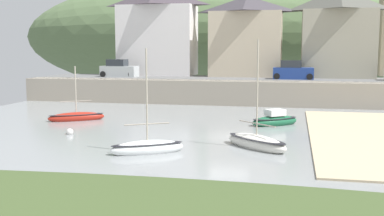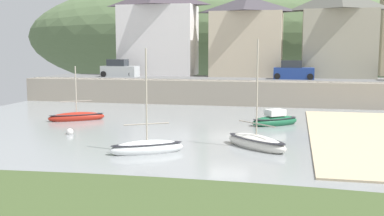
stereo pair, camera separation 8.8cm
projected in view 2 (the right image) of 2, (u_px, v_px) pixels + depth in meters
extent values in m
cube|color=gray|center=(229.00, 137.00, 30.12)|extent=(48.00, 40.00, 0.06)
cube|color=gray|center=(253.00, 93.00, 46.43)|extent=(48.00, 2.40, 2.40)
cube|color=#606060|center=(256.00, 79.00, 49.87)|extent=(48.00, 9.00, 0.10)
ellipsoid|color=#566D45|center=(242.00, 37.00, 83.76)|extent=(80.00, 44.00, 21.65)
cube|color=white|center=(158.00, 41.00, 56.27)|extent=(8.87, 4.76, 8.17)
cube|color=beige|center=(247.00, 44.00, 54.08)|extent=(7.94, 5.70, 7.24)
pyramid|color=#3F3A40|center=(247.00, 4.00, 53.50)|extent=(8.24, 6.00, 1.83)
cube|color=#A29D87|center=(338.00, 44.00, 51.94)|extent=(7.65, 5.89, 7.31)
ellipsoid|color=white|center=(147.00, 148.00, 25.49)|extent=(4.00, 2.91, 0.91)
ellipsoid|color=black|center=(147.00, 144.00, 25.46)|extent=(3.92, 2.85, 0.12)
cylinder|color=#B2A893|center=(146.00, 95.00, 25.12)|extent=(0.09, 0.09, 4.93)
cylinder|color=gray|center=(147.00, 124.00, 25.32)|extent=(2.17, 1.31, 0.07)
ellipsoid|color=#A12317|center=(77.00, 117.00, 36.94)|extent=(4.21, 3.30, 0.84)
ellipsoid|color=black|center=(77.00, 114.00, 36.91)|extent=(4.12, 3.23, 0.12)
cylinder|color=#B2A893|center=(76.00, 89.00, 36.66)|extent=(0.09, 0.09, 3.59)
cylinder|color=gray|center=(76.00, 101.00, 36.77)|extent=(2.02, 1.38, 0.07)
ellipsoid|color=silver|center=(256.00, 143.00, 26.76)|extent=(4.19, 3.91, 0.99)
ellipsoid|color=black|center=(256.00, 139.00, 26.72)|extent=(4.11, 3.83, 0.12)
cylinder|color=#B2A893|center=(257.00, 87.00, 26.35)|extent=(0.09, 0.09, 5.37)
cylinder|color=gray|center=(256.00, 124.00, 26.61)|extent=(2.20, 1.95, 0.07)
ellipsoid|color=#1A5A39|center=(275.00, 122.00, 34.75)|extent=(3.87, 3.45, 0.90)
ellipsoid|color=black|center=(275.00, 118.00, 34.71)|extent=(3.79, 3.38, 0.12)
cube|color=silver|center=(275.00, 112.00, 34.66)|extent=(1.65, 1.59, 0.46)
cube|color=#B2B9BA|center=(120.00, 71.00, 53.03)|extent=(4.17, 1.87, 1.20)
cube|color=#282D33|center=(118.00, 63.00, 52.97)|extent=(2.16, 1.59, 0.80)
cylinder|color=black|center=(136.00, 74.00, 53.49)|extent=(0.64, 0.22, 0.64)
cylinder|color=black|center=(132.00, 74.00, 51.94)|extent=(0.64, 0.22, 0.64)
cylinder|color=black|center=(109.00, 73.00, 54.20)|extent=(0.64, 0.22, 0.64)
cylinder|color=black|center=(104.00, 74.00, 52.65)|extent=(0.64, 0.22, 0.64)
cube|color=navy|center=(294.00, 73.00, 48.97)|extent=(4.12, 1.75, 1.20)
cube|color=#282D33|center=(291.00, 64.00, 48.90)|extent=(2.12, 1.53, 0.80)
cylinder|color=black|center=(310.00, 76.00, 49.43)|extent=(0.64, 0.22, 0.64)
cylinder|color=black|center=(310.00, 77.00, 47.88)|extent=(0.64, 0.22, 0.64)
cylinder|color=black|center=(278.00, 75.00, 50.13)|extent=(0.64, 0.22, 0.64)
cylinder|color=black|center=(277.00, 76.00, 48.58)|extent=(0.64, 0.22, 0.64)
sphere|color=silver|center=(70.00, 132.00, 31.10)|extent=(0.47, 0.47, 0.47)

